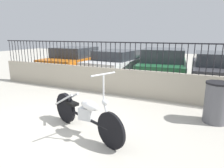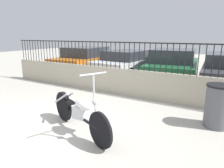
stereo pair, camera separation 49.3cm
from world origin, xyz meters
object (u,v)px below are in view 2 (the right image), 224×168
object	(u,v)px
motorcycle_black	(77,111)
trash_bin	(218,106)
car_green	(173,65)
car_orange	(88,59)
car_white	(127,63)

from	to	relation	value
motorcycle_black	trash_bin	bearing A→B (deg)	55.86
motorcycle_black	trash_bin	distance (m)	2.97
car_green	car_orange	bearing A→B (deg)	86.31
car_orange	motorcycle_black	bearing A→B (deg)	-145.98
trash_bin	car_green	size ratio (longest dim) A/B	0.23
motorcycle_black	trash_bin	xyz separation A→B (m)	(2.46, 1.65, 0.05)
car_white	car_green	world-z (taller)	car_green
motorcycle_black	car_orange	world-z (taller)	car_orange
car_green	motorcycle_black	bearing A→B (deg)	168.71
car_orange	car_white	size ratio (longest dim) A/B	1.04
motorcycle_black	car_white	distance (m)	5.91
trash_bin	car_orange	distance (m)	7.50
motorcycle_black	car_green	bearing A→B (deg)	107.26
car_white	car_orange	bearing A→B (deg)	98.31
motorcycle_black	car_white	bearing A→B (deg)	128.45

